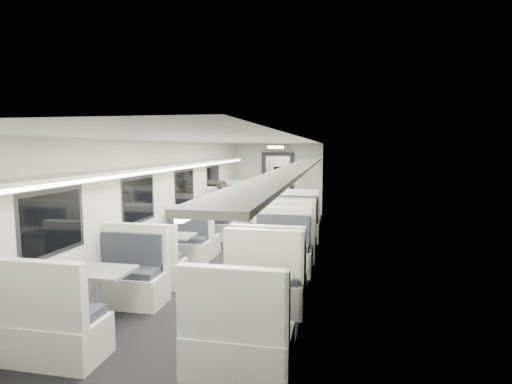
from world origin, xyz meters
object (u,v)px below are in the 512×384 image
at_px(passenger, 222,208).
at_px(booth_right_a, 299,220).
at_px(booth_left_c, 172,253).
at_px(booth_right_d, 254,306).
at_px(booth_left_d, 97,298).
at_px(booth_right_b, 292,231).
at_px(booth_right_c, 275,265).
at_px(booth_left_b, 205,230).
at_px(vestibule_door, 278,184).
at_px(exit_sign, 276,147).
at_px(booth_left_a, 233,211).

bearing_deg(passenger, booth_right_a, 3.12).
height_order(booth_left_c, booth_right_d, booth_right_d).
distance_m(booth_left_d, booth_right_a, 6.51).
xyz_separation_m(booth_right_b, booth_right_c, (0.00, -2.54, -0.02)).
distance_m(booth_right_b, booth_right_d, 4.22).
distance_m(booth_left_b, booth_left_d, 4.27).
bearing_deg(vestibule_door, booth_right_b, -77.97).
xyz_separation_m(vestibule_door, exit_sign, (0.00, -0.49, 1.24)).
height_order(booth_left_b, vestibule_door, vestibule_door).
height_order(booth_left_a, booth_left_d, booth_left_a).
bearing_deg(booth_left_d, passenger, 89.10).
bearing_deg(booth_left_b, booth_left_d, -90.00).
bearing_deg(booth_left_c, passenger, 88.42).
distance_m(booth_left_d, booth_right_b, 4.78).
xyz_separation_m(booth_right_b, vestibule_door, (-1.00, 4.69, 0.63)).
xyz_separation_m(booth_right_a, exit_sign, (-1.00, 2.36, 1.93)).
relative_size(booth_left_c, exit_sign, 3.19).
relative_size(booth_left_c, passenger, 1.36).
bearing_deg(passenger, booth_right_c, -81.08).
bearing_deg(vestibule_door, booth_right_d, -83.60).
height_order(booth_right_c, booth_right_d, booth_right_c).
bearing_deg(vestibule_door, booth_right_a, -70.63).
height_order(booth_left_d, booth_right_a, booth_left_d).
bearing_deg(exit_sign, booth_right_b, -76.63).
height_order(booth_left_d, booth_right_c, booth_right_c).
distance_m(booth_right_b, exit_sign, 4.71).
relative_size(booth_right_a, vestibule_door, 0.93).
relative_size(booth_right_b, passenger, 1.59).
bearing_deg(booth_right_d, booth_right_a, 90.00).
xyz_separation_m(booth_left_a, booth_right_a, (2.00, -0.58, -0.06)).
distance_m(booth_left_c, booth_right_d, 2.98).
relative_size(booth_left_d, booth_right_a, 1.10).
distance_m(booth_right_b, booth_right_c, 2.54).
height_order(booth_right_b, passenger, passenger).
bearing_deg(booth_right_d, exit_sign, 96.77).
bearing_deg(booth_left_b, passenger, 85.74).
distance_m(booth_right_a, booth_right_c, 4.39).
relative_size(booth_right_b, vestibule_door, 1.10).
relative_size(booth_right_b, booth_right_d, 1.06).
bearing_deg(booth_right_d, booth_left_d, -176.26).
relative_size(booth_left_a, booth_right_a, 1.18).
distance_m(booth_left_c, booth_right_c, 2.07).
relative_size(booth_left_c, booth_left_d, 0.92).
height_order(booth_right_b, exit_sign, exit_sign).
relative_size(booth_left_b, passenger, 1.40).
relative_size(booth_left_d, vestibule_door, 1.02).
xyz_separation_m(booth_right_a, passenger, (-1.92, -0.78, 0.38)).
distance_m(booth_left_b, booth_right_a, 2.77).
bearing_deg(exit_sign, booth_right_d, -83.23).
relative_size(booth_right_a, booth_right_c, 0.88).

